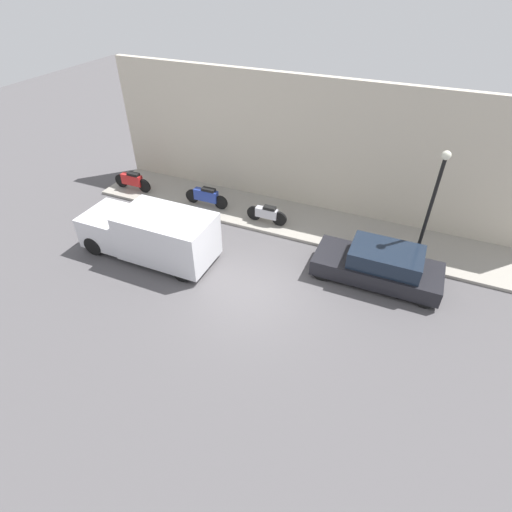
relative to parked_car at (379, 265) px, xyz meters
The scene contains 9 objects.
ground_plane 4.55m from the parked_car, 122.29° to the left, with size 60.00×60.00×0.00m, color #514F51.
sidewalk 4.57m from the parked_car, 57.27° to the left, with size 2.75×18.72×0.12m.
building_facade 5.91m from the parked_car, 43.80° to the left, with size 0.30×18.72×5.58m.
parked_car is the anchor object (origin of this frame).
delivery_van 8.34m from the parked_car, 103.40° to the left, with size 1.97×5.16×1.91m.
motorcycle_red 12.03m from the parked_car, 81.06° to the left, with size 0.30×1.98×0.89m.
motorcycle_blue 8.15m from the parked_car, 76.22° to the left, with size 0.30×2.08×0.89m.
scooter_silver 5.20m from the parked_car, 70.73° to the left, with size 0.30×1.77×0.79m.
streetlamp 2.78m from the parked_car, 40.17° to the right, with size 0.29×0.29×4.35m.
Camera 1 is at (-9.15, -4.17, 9.30)m, focal length 28.00 mm.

